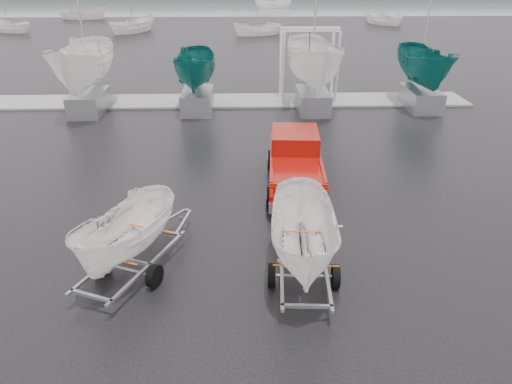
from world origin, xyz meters
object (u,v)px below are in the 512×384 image
object	(u,v)px
trailer_hitched	(307,187)
boat_hoist	(309,54)
trailer_parked	(123,193)
pickup_truck	(295,159)

from	to	relation	value
trailer_hitched	boat_hoist	xyz separation A→B (m)	(2.32, 17.80, 0.01)
trailer_parked	pickup_truck	bearing A→B (deg)	73.20
trailer_parked	boat_hoist	xyz separation A→B (m)	(6.72, 17.40, 0.31)
pickup_truck	trailer_parked	world-z (taller)	trailer_parked
pickup_truck	boat_hoist	size ratio (longest dim) A/B	1.33
boat_hoist	trailer_hitched	bearing A→B (deg)	-97.43
trailer_hitched	boat_hoist	size ratio (longest dim) A/B	1.19
trailer_parked	boat_hoist	bearing A→B (deg)	91.98
trailer_hitched	boat_hoist	distance (m)	17.95
trailer_hitched	trailer_parked	xyz separation A→B (m)	(-4.40, 0.40, -0.30)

